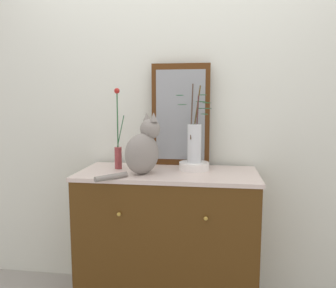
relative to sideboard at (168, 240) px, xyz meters
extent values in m
cube|color=silver|center=(0.00, 0.34, 0.84)|extent=(4.40, 0.08, 2.60)
cube|color=#4C2F0F|center=(0.00, 0.00, -0.01)|extent=(1.12, 0.51, 0.90)
cube|color=beige|center=(0.00, 0.00, 0.45)|extent=(1.15, 0.52, 0.02)
sphere|color=#B79338|center=(-0.25, -0.27, 0.26)|extent=(0.02, 0.02, 0.02)
sphere|color=#B79338|center=(0.25, -0.27, 0.26)|extent=(0.02, 0.02, 0.02)
cube|color=#4D2A0F|center=(0.05, 0.24, 0.82)|extent=(0.41, 0.03, 0.71)
cube|color=gray|center=(0.05, 0.23, 0.82)|extent=(0.34, 0.01, 0.62)
ellipsoid|color=gray|center=(-0.15, -0.09, 0.59)|extent=(0.27, 0.28, 0.25)
sphere|color=gray|center=(-0.11, -0.04, 0.74)|extent=(0.13, 0.13, 0.13)
cone|color=gray|center=(-0.13, -0.02, 0.82)|extent=(0.05, 0.05, 0.06)
cone|color=gray|center=(-0.08, -0.06, 0.82)|extent=(0.05, 0.05, 0.06)
cylinder|color=gray|center=(-0.30, -0.26, 0.48)|extent=(0.16, 0.18, 0.03)
cylinder|color=brown|center=(-0.34, 0.05, 0.54)|extent=(0.05, 0.05, 0.15)
cylinder|color=#245A30|center=(-0.34, 0.05, 0.79)|extent=(0.01, 0.01, 0.35)
sphere|color=#A7221E|center=(-0.34, 0.05, 0.98)|extent=(0.04, 0.04, 0.04)
cylinder|color=#265D37|center=(-0.32, 0.05, 0.72)|extent=(0.05, 0.01, 0.21)
cylinder|color=white|center=(0.16, 0.09, 0.49)|extent=(0.20, 0.20, 0.05)
cylinder|color=silver|center=(0.16, 0.09, 0.64)|extent=(0.09, 0.09, 0.25)
cylinder|color=#45352A|center=(0.14, 0.09, 0.85)|extent=(0.01, 0.10, 0.36)
ellipsoid|color=#2A5635|center=(0.08, 0.10, 0.89)|extent=(0.08, 0.07, 0.01)
ellipsoid|color=#1E5F36|center=(0.06, 0.09, 0.95)|extent=(0.08, 0.07, 0.01)
cylinder|color=brown|center=(0.17, 0.10, 0.84)|extent=(0.06, 0.05, 0.35)
ellipsoid|color=#1F562C|center=(0.19, 0.13, 0.87)|extent=(0.06, 0.08, 0.01)
ellipsoid|color=#1E5227|center=(0.20, 0.12, 0.91)|extent=(0.07, 0.04, 0.01)
ellipsoid|color=#256036|center=(0.21, 0.14, 0.95)|extent=(0.08, 0.07, 0.01)
cylinder|color=#4F2F2B|center=(0.18, 0.09, 0.81)|extent=(0.02, 0.08, 0.28)
ellipsoid|color=#215A35|center=(0.23, 0.09, 0.83)|extent=(0.07, 0.08, 0.01)
ellipsoid|color=#295738|center=(0.24, 0.09, 0.87)|extent=(0.08, 0.07, 0.01)
ellipsoid|color=#1E582C|center=(0.24, 0.11, 0.90)|extent=(0.08, 0.07, 0.01)
camera|label=1|loc=(0.29, -2.09, 0.92)|focal=35.85mm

